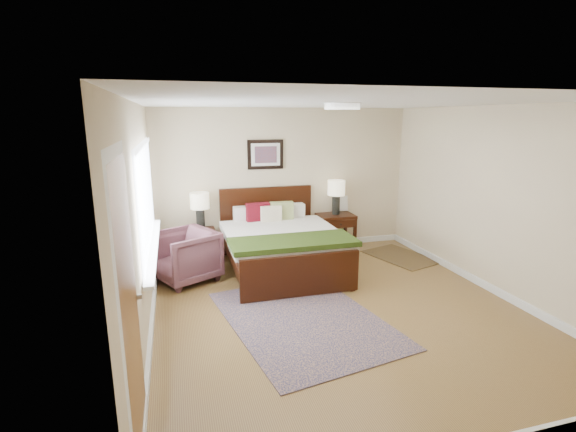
{
  "coord_description": "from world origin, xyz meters",
  "views": [
    {
      "loc": [
        -1.89,
        -4.53,
        2.34
      ],
      "look_at": [
        -0.44,
        0.71,
        1.05
      ],
      "focal_mm": 26.0,
      "sensor_mm": 36.0,
      "label": 1
    }
  ],
  "objects_px": {
    "armchair": "(185,256)",
    "lamp_left": "(200,205)",
    "nightstand_right": "(336,228)",
    "lamp_right": "(336,191)",
    "rug_persian": "(303,319)",
    "bed": "(281,238)",
    "nightstand_left": "(202,237)"
  },
  "relations": [
    {
      "from": "nightstand_right",
      "to": "rug_persian",
      "type": "height_order",
      "value": "nightstand_right"
    },
    {
      "from": "nightstand_right",
      "to": "nightstand_left",
      "type": "bearing_deg",
      "value": -179.85
    },
    {
      "from": "lamp_left",
      "to": "nightstand_left",
      "type": "bearing_deg",
      "value": -90.0
    },
    {
      "from": "lamp_left",
      "to": "lamp_right",
      "type": "bearing_deg",
      "value": 0.0
    },
    {
      "from": "rug_persian",
      "to": "nightstand_left",
      "type": "bearing_deg",
      "value": 101.92
    },
    {
      "from": "bed",
      "to": "nightstand_right",
      "type": "xyz_separation_m",
      "value": [
        1.23,
        0.8,
        -0.14
      ]
    },
    {
      "from": "bed",
      "to": "nightstand_right",
      "type": "height_order",
      "value": "bed"
    },
    {
      "from": "nightstand_right",
      "to": "lamp_right",
      "type": "xyz_separation_m",
      "value": [
        0.0,
        0.01,
        0.67
      ]
    },
    {
      "from": "nightstand_right",
      "to": "rug_persian",
      "type": "xyz_separation_m",
      "value": [
        -1.39,
        -2.46,
        -0.38
      ]
    },
    {
      "from": "nightstand_left",
      "to": "lamp_right",
      "type": "relative_size",
      "value": 0.87
    },
    {
      "from": "nightstand_right",
      "to": "armchair",
      "type": "xyz_separation_m",
      "value": [
        -2.68,
        -0.85,
        -0.01
      ]
    },
    {
      "from": "bed",
      "to": "lamp_right",
      "type": "xyz_separation_m",
      "value": [
        1.23,
        0.81,
        0.53
      ]
    },
    {
      "from": "bed",
      "to": "armchair",
      "type": "height_order",
      "value": "bed"
    },
    {
      "from": "lamp_left",
      "to": "rug_persian",
      "type": "height_order",
      "value": "lamp_left"
    },
    {
      "from": "bed",
      "to": "lamp_left",
      "type": "distance_m",
      "value": 1.47
    },
    {
      "from": "lamp_left",
      "to": "armchair",
      "type": "height_order",
      "value": "lamp_left"
    },
    {
      "from": "nightstand_left",
      "to": "lamp_left",
      "type": "distance_m",
      "value": 0.54
    },
    {
      "from": "bed",
      "to": "rug_persian",
      "type": "xyz_separation_m",
      "value": [
        -0.16,
        -1.66,
        -0.52
      ]
    },
    {
      "from": "nightstand_right",
      "to": "lamp_right",
      "type": "bearing_deg",
      "value": 90.0
    },
    {
      "from": "nightstand_right",
      "to": "armchair",
      "type": "relative_size",
      "value": 0.78
    },
    {
      "from": "lamp_right",
      "to": "nightstand_left",
      "type": "bearing_deg",
      "value": -179.53
    },
    {
      "from": "armchair",
      "to": "lamp_left",
      "type": "bearing_deg",
      "value": 133.58
    },
    {
      "from": "lamp_left",
      "to": "armchair",
      "type": "xyz_separation_m",
      "value": [
        -0.3,
        -0.86,
        -0.57
      ]
    },
    {
      "from": "nightstand_left",
      "to": "armchair",
      "type": "height_order",
      "value": "armchair"
    },
    {
      "from": "nightstand_left",
      "to": "lamp_right",
      "type": "distance_m",
      "value": 2.47
    },
    {
      "from": "bed",
      "to": "armchair",
      "type": "distance_m",
      "value": 1.46
    },
    {
      "from": "nightstand_right",
      "to": "rug_persian",
      "type": "distance_m",
      "value": 2.85
    },
    {
      "from": "bed",
      "to": "nightstand_left",
      "type": "distance_m",
      "value": 1.4
    },
    {
      "from": "nightstand_left",
      "to": "lamp_left",
      "type": "xyz_separation_m",
      "value": [
        0.0,
        0.02,
        0.54
      ]
    },
    {
      "from": "armchair",
      "to": "lamp_right",
      "type": "bearing_deg",
      "value": 80.5
    },
    {
      "from": "lamp_left",
      "to": "armchair",
      "type": "distance_m",
      "value": 1.08
    },
    {
      "from": "nightstand_left",
      "to": "nightstand_right",
      "type": "bearing_deg",
      "value": 0.15
    }
  ]
}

